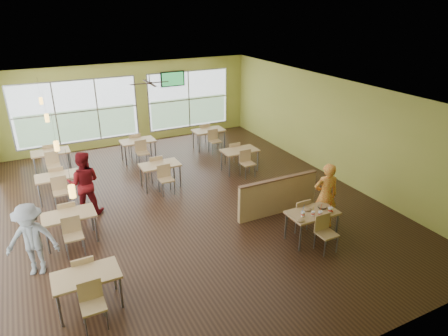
{
  "coord_description": "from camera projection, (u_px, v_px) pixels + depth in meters",
  "views": [
    {
      "loc": [
        -3.62,
        -9.47,
        5.41
      ],
      "look_at": [
        0.88,
        -0.53,
        1.16
      ],
      "focal_mm": 32.0,
      "sensor_mm": 36.0,
      "label": 1
    }
  ],
  "objects": [
    {
      "name": "cup_yellow",
      "position": [
        313.0,
        213.0,
        9.28
      ],
      "size": [
        0.08,
        0.08,
        0.3
      ],
      "color": "white",
      "rests_on": "main_table"
    },
    {
      "name": "main_table",
      "position": [
        312.0,
        216.0,
        9.51
      ],
      "size": [
        1.22,
        1.52,
        0.87
      ],
      "color": "tan",
      "rests_on": "floor"
    },
    {
      "name": "wrapper_left",
      "position": [
        301.0,
        220.0,
        9.06
      ],
      "size": [
        0.21,
        0.2,
        0.04
      ],
      "primitive_type": "ellipsoid",
      "rotation": [
        0.0,
        0.0,
        0.3
      ],
      "color": "olive",
      "rests_on": "main_table"
    },
    {
      "name": "wrapper_right",
      "position": [
        327.0,
        215.0,
        9.29
      ],
      "size": [
        0.2,
        0.19,
        0.04
      ],
      "primitive_type": "ellipsoid",
      "rotation": [
        0.0,
        0.0,
        0.37
      ],
      "color": "olive",
      "rests_on": "main_table"
    },
    {
      "name": "man_plaid",
      "position": [
        326.0,
        196.0,
        9.98
      ],
      "size": [
        0.72,
        0.57,
        1.74
      ],
      "primitive_type": "imported",
      "rotation": [
        0.0,
        0.0,
        2.87
      ],
      "color": "#DC4218",
      "rests_on": "floor"
    },
    {
      "name": "ketchup_cup",
      "position": [
        332.0,
        211.0,
        9.47
      ],
      "size": [
        0.05,
        0.05,
        0.02
      ],
      "primitive_type": "cylinder",
      "color": "#A11D05",
      "rests_on": "main_table"
    },
    {
      "name": "wrapper_mid",
      "position": [
        308.0,
        209.0,
        9.53
      ],
      "size": [
        0.23,
        0.21,
        0.05
      ],
      "primitive_type": "ellipsoid",
      "rotation": [
        0.0,
        0.0,
        0.14
      ],
      "color": "olive",
      "rests_on": "main_table"
    },
    {
      "name": "food_basket",
      "position": [
        322.0,
        207.0,
        9.63
      ],
      "size": [
        0.23,
        0.23,
        0.05
      ],
      "color": "black",
      "rests_on": "main_table"
    },
    {
      "name": "patron_maroon",
      "position": [
        84.0,
        183.0,
        10.64
      ],
      "size": [
        1.02,
        0.89,
        1.77
      ],
      "primitive_type": "imported",
      "rotation": [
        0.0,
        0.0,
        2.84
      ],
      "color": "#5F0C10",
      "rests_on": "floor"
    },
    {
      "name": "window_bays",
      "position": [
        69.0,
        138.0,
        12.26
      ],
      "size": [
        9.24,
        10.24,
        2.38
      ],
      "color": "white",
      "rests_on": "room"
    },
    {
      "name": "patron_grey",
      "position": [
        32.0,
        240.0,
        8.25
      ],
      "size": [
        1.2,
        0.91,
        1.64
      ],
      "primitive_type": "imported",
      "rotation": [
        0.0,
        0.0,
        -0.32
      ],
      "color": "slate",
      "rests_on": "floor"
    },
    {
      "name": "tv_backwall",
      "position": [
        173.0,
        79.0,
        16.04
      ],
      "size": [
        1.0,
        0.07,
        0.6
      ],
      "color": "black",
      "rests_on": "wall_back"
    },
    {
      "name": "room",
      "position": [
        186.0,
        152.0,
        10.77
      ],
      "size": [
        12.0,
        12.04,
        3.2
      ],
      "color": "black",
      "rests_on": "ground"
    },
    {
      "name": "cup_red_near",
      "position": [
        320.0,
        213.0,
        9.26
      ],
      "size": [
        0.1,
        0.1,
        0.35
      ],
      "color": "white",
      "rests_on": "main_table"
    },
    {
      "name": "ceiling_fan",
      "position": [
        150.0,
        83.0,
        12.72
      ],
      "size": [
        1.25,
        1.25,
        0.29
      ],
      "color": "#2D2119",
      "rests_on": "ceiling"
    },
    {
      "name": "cup_red_far",
      "position": [
        330.0,
        210.0,
        9.41
      ],
      "size": [
        0.1,
        0.1,
        0.38
      ],
      "color": "white",
      "rests_on": "main_table"
    },
    {
      "name": "dining_tables",
      "position": [
        134.0,
        170.0,
        12.13
      ],
      "size": [
        6.92,
        8.72,
        0.87
      ],
      "color": "tan",
      "rests_on": "floor"
    },
    {
      "name": "pendant_lights",
      "position": [
        51.0,
        131.0,
        9.67
      ],
      "size": [
        0.11,
        7.31,
        0.86
      ],
      "color": "#2D2119",
      "rests_on": "ceiling"
    },
    {
      "name": "half_wall_divider",
      "position": [
        278.0,
        196.0,
        10.75
      ],
      "size": [
        2.4,
        0.14,
        1.04
      ],
      "color": "tan",
      "rests_on": "floor"
    },
    {
      "name": "cup_blue",
      "position": [
        303.0,
        214.0,
        9.24
      ],
      "size": [
        0.1,
        0.1,
        0.35
      ],
      "color": "white",
      "rests_on": "main_table"
    }
  ]
}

